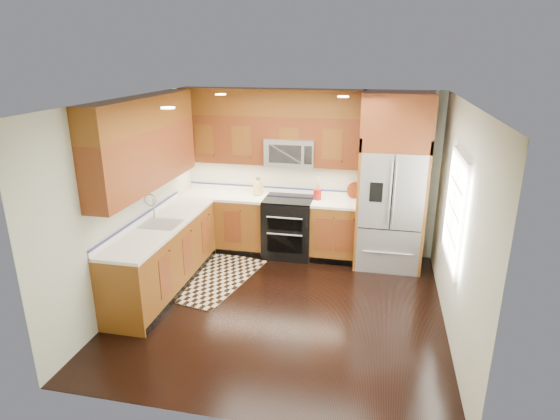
% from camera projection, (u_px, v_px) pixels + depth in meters
% --- Properties ---
extents(ground, '(4.00, 4.00, 0.00)m').
position_uv_depth(ground, '(282.00, 307.00, 6.01)').
color(ground, black).
rests_on(ground, ground).
extents(wall_back, '(4.00, 0.02, 2.60)m').
position_uv_depth(wall_back, '(308.00, 172.00, 7.45)').
color(wall_back, beige).
rests_on(wall_back, ground).
extents(wall_left, '(0.02, 4.00, 2.60)m').
position_uv_depth(wall_left, '(130.00, 201.00, 5.99)').
color(wall_left, beige).
rests_on(wall_left, ground).
extents(wall_right, '(0.02, 4.00, 2.60)m').
position_uv_depth(wall_right, '(458.00, 224.00, 5.20)').
color(wall_right, beige).
rests_on(wall_right, ground).
extents(window, '(0.04, 1.10, 1.30)m').
position_uv_depth(window, '(455.00, 210.00, 5.35)').
color(window, white).
rests_on(window, ground).
extents(base_cabinets, '(2.85, 3.00, 0.90)m').
position_uv_depth(base_cabinets, '(214.00, 241.00, 6.94)').
color(base_cabinets, brown).
rests_on(base_cabinets, ground).
extents(countertop, '(2.86, 3.01, 0.04)m').
position_uv_depth(countertop, '(224.00, 210.00, 6.87)').
color(countertop, white).
rests_on(countertop, base_cabinets).
extents(upper_cabinets, '(2.85, 3.00, 1.15)m').
position_uv_depth(upper_cabinets, '(219.00, 134.00, 6.60)').
color(upper_cabinets, brown).
rests_on(upper_cabinets, ground).
extents(range, '(0.76, 0.67, 0.95)m').
position_uv_depth(range, '(289.00, 227.00, 7.45)').
color(range, black).
rests_on(range, ground).
extents(microwave, '(0.76, 0.40, 0.42)m').
position_uv_depth(microwave, '(291.00, 152.00, 7.19)').
color(microwave, '#B2B2B7').
rests_on(microwave, ground).
extents(refrigerator, '(0.98, 0.75, 2.60)m').
position_uv_depth(refrigerator, '(392.00, 183.00, 6.84)').
color(refrigerator, '#B2B2B7').
rests_on(refrigerator, ground).
extents(sink_faucet, '(0.54, 0.44, 0.37)m').
position_uv_depth(sink_faucet, '(159.00, 219.00, 6.25)').
color(sink_faucet, '#B2B2B7').
rests_on(sink_faucet, countertop).
extents(rug, '(1.31, 1.82, 0.01)m').
position_uv_depth(rug, '(212.00, 277.00, 6.80)').
color(rug, black).
rests_on(rug, ground).
extents(knife_block, '(0.14, 0.17, 0.28)m').
position_uv_depth(knife_block, '(258.00, 188.00, 7.49)').
color(knife_block, tan).
rests_on(knife_block, countertop).
extents(utensil_crock, '(0.13, 0.13, 0.35)m').
position_uv_depth(utensil_crock, '(317.00, 192.00, 7.23)').
color(utensil_crock, maroon).
rests_on(utensil_crock, countertop).
extents(cutting_board, '(0.34, 0.34, 0.02)m').
position_uv_depth(cutting_board, '(354.00, 197.00, 7.34)').
color(cutting_board, brown).
rests_on(cutting_board, countertop).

